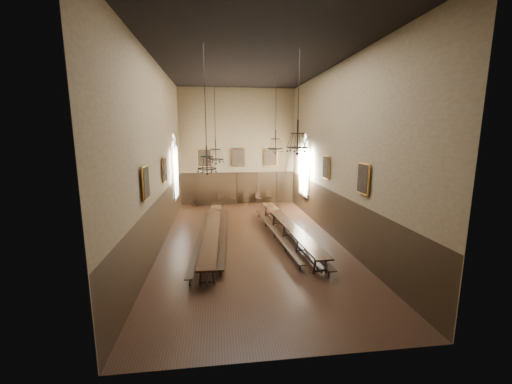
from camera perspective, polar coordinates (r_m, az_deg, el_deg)
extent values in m
cube|color=black|center=(16.80, -1.08, -8.75)|extent=(9.00, 18.00, 0.02)
cube|color=black|center=(16.24, -1.20, 22.89)|extent=(9.00, 18.00, 0.02)
cube|color=#776549|center=(24.86, -3.34, 8.11)|extent=(9.00, 0.02, 9.00)
cube|color=#776549|center=(7.04, 6.62, 2.04)|extent=(9.00, 0.02, 9.00)
cube|color=#776549|center=(16.06, -17.46, 6.35)|extent=(0.02, 18.00, 9.00)
cube|color=#776549|center=(16.97, 14.30, 6.71)|extent=(0.02, 18.00, 9.00)
cube|color=black|center=(16.34, -7.90, -6.51)|extent=(1.11, 10.43, 0.07)
cube|color=black|center=(17.10, 5.85, -5.74)|extent=(1.30, 10.26, 0.07)
cube|color=black|center=(16.36, -9.97, -7.85)|extent=(0.75, 9.87, 0.05)
cube|color=black|center=(16.82, -5.86, -7.28)|extent=(0.79, 9.56, 0.05)
cube|color=black|center=(17.04, 3.38, -7.06)|extent=(0.89, 9.22, 0.05)
cube|color=black|center=(17.15, 7.16, -6.79)|extent=(0.53, 10.64, 0.05)
cube|color=black|center=(24.82, -11.03, -1.49)|extent=(0.53, 0.53, 0.05)
cube|color=black|center=(24.94, -11.02, -0.84)|extent=(0.42, 0.16, 0.51)
cube|color=black|center=(24.88, -6.43, -1.33)|extent=(0.50, 0.50, 0.05)
cube|color=black|center=(25.01, -6.45, -0.67)|extent=(0.43, 0.13, 0.51)
cube|color=black|center=(24.90, -4.20, -1.25)|extent=(0.48, 0.48, 0.05)
cube|color=black|center=(25.03, -4.23, -0.59)|extent=(0.44, 0.09, 0.52)
cube|color=black|center=(24.94, -1.83, -1.21)|extent=(0.46, 0.46, 0.05)
cube|color=black|center=(25.07, -1.87, -0.54)|extent=(0.44, 0.07, 0.52)
cube|color=black|center=(25.08, 0.43, -1.23)|extent=(0.47, 0.47, 0.05)
cube|color=black|center=(25.20, 0.38, -0.62)|extent=(0.40, 0.12, 0.48)
cube|color=black|center=(25.17, 2.30, -1.12)|extent=(0.49, 0.49, 0.05)
cube|color=black|center=(25.30, 2.24, -0.46)|extent=(0.43, 0.10, 0.52)
cylinder|color=black|center=(18.35, -7.53, 15.31)|extent=(0.03, 0.03, 3.81)
torus|color=black|center=(18.34, -7.30, 5.89)|extent=(0.90, 0.90, 0.05)
torus|color=black|center=(18.31, -7.34, 7.70)|extent=(0.57, 0.57, 0.04)
cylinder|color=black|center=(18.31, -7.34, 7.37)|extent=(0.06, 0.06, 1.26)
cylinder|color=black|center=(19.07, 3.67, 16.09)|extent=(0.03, 0.03, 3.21)
torus|color=black|center=(19.00, 3.57, 7.82)|extent=(0.92, 0.92, 0.05)
torus|color=black|center=(18.99, 3.59, 9.62)|extent=(0.59, 0.59, 0.04)
cylinder|color=black|center=(18.99, 3.59, 9.29)|extent=(0.07, 0.07, 1.31)
cylinder|color=black|center=(13.27, -9.27, 16.91)|extent=(0.03, 0.03, 3.92)
torus|color=black|center=(13.26, -8.90, 4.20)|extent=(0.79, 0.79, 0.05)
torus|color=black|center=(13.22, -8.96, 6.40)|extent=(0.50, 0.50, 0.04)
cylinder|color=black|center=(13.22, -8.95, 6.00)|extent=(0.06, 0.06, 1.12)
cylinder|color=black|center=(13.95, 7.79, 18.79)|extent=(0.03, 0.03, 2.88)
torus|color=black|center=(13.81, 7.52, 8.01)|extent=(0.95, 0.95, 0.06)
torus|color=black|center=(13.80, 7.59, 10.56)|extent=(0.60, 0.60, 0.04)
cylinder|color=black|center=(13.80, 7.58, 10.09)|extent=(0.07, 0.07, 1.34)
cube|color=#BE832D|center=(24.74, -9.36, 6.12)|extent=(1.10, 0.12, 1.40)
cube|color=black|center=(24.74, -9.36, 6.12)|extent=(0.98, 0.02, 1.28)
cube|color=#BE832D|center=(24.77, -3.30, 6.25)|extent=(1.10, 0.12, 1.40)
cube|color=black|center=(24.77, -3.30, 6.25)|extent=(0.98, 0.02, 1.28)
cube|color=#BE832D|center=(25.08, 2.67, 6.31)|extent=(1.10, 0.12, 1.40)
cube|color=black|center=(25.08, 2.67, 6.31)|extent=(0.98, 0.02, 1.28)
cube|color=#BE832D|center=(17.09, -16.29, 3.94)|extent=(0.12, 1.00, 1.30)
cube|color=black|center=(17.09, -16.29, 3.94)|extent=(0.02, 0.88, 1.18)
cube|color=#BE832D|center=(12.70, -19.43, 1.63)|extent=(0.12, 1.00, 1.30)
cube|color=black|center=(12.70, -19.43, 1.63)|extent=(0.02, 0.88, 1.18)
cube|color=#BE832D|center=(17.92, 12.64, 4.39)|extent=(0.12, 1.00, 1.30)
cube|color=black|center=(17.92, 12.64, 4.39)|extent=(0.02, 0.88, 1.18)
cube|color=#BE832D|center=(13.80, 18.92, 2.32)|extent=(0.12, 1.00, 1.30)
cube|color=black|center=(13.80, 18.92, 2.32)|extent=(0.02, 0.88, 1.18)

